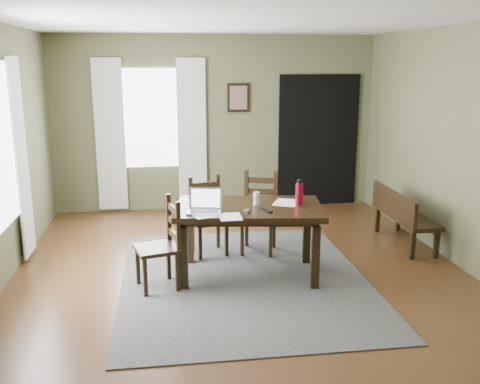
{
  "coord_description": "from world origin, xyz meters",
  "views": [
    {
      "loc": [
        -0.79,
        -5.33,
        2.28
      ],
      "look_at": [
        0.0,
        0.3,
        0.9
      ],
      "focal_mm": 40.0,
      "sensor_mm": 36.0,
      "label": 1
    }
  ],
  "objects": [
    {
      "name": "ground",
      "position": [
        0.0,
        0.0,
        -0.01
      ],
      "size": [
        5.0,
        6.0,
        0.01
      ],
      "color": "#492C16"
    },
    {
      "name": "room_shell",
      "position": [
        0.0,
        0.0,
        1.8
      ],
      "size": [
        5.02,
        6.02,
        2.71
      ],
      "color": "#5A5E3D",
      "rests_on": "ground"
    },
    {
      "name": "rug",
      "position": [
        0.0,
        0.0,
        0.01
      ],
      "size": [
        2.6,
        3.2,
        0.01
      ],
      "color": "#404040",
      "rests_on": "ground"
    },
    {
      "name": "dining_table",
      "position": [
        0.07,
        0.11,
        0.69
      ],
      "size": [
        1.67,
        1.14,
        0.78
      ],
      "rotation": [
        0.0,
        0.0,
        -0.14
      ],
      "color": "black",
      "rests_on": "rug"
    },
    {
      "name": "chair_end",
      "position": [
        -0.87,
        -0.09,
        0.46
      ],
      "size": [
        0.5,
        0.5,
        0.94
      ],
      "rotation": [
        0.0,
        0.0,
        -1.31
      ],
      "color": "black",
      "rests_on": "rug"
    },
    {
      "name": "chair_back_left",
      "position": [
        -0.31,
        0.89,
        0.46
      ],
      "size": [
        0.48,
        0.48,
        0.93
      ],
      "rotation": [
        0.0,
        0.0,
        0.21
      ],
      "color": "black",
      "rests_on": "rug"
    },
    {
      "name": "chair_back_right",
      "position": [
        0.32,
        0.87,
        0.48
      ],
      "size": [
        0.54,
        0.54,
        0.98
      ],
      "rotation": [
        0.0,
        0.0,
        -0.31
      ],
      "color": "black",
      "rests_on": "rug"
    },
    {
      "name": "bench",
      "position": [
        2.16,
        0.86,
        0.42
      ],
      "size": [
        0.4,
        1.25,
        0.7
      ],
      "rotation": [
        0.0,
        0.0,
        1.57
      ],
      "color": "black",
      "rests_on": "ground"
    },
    {
      "name": "laptop",
      "position": [
        -0.41,
        -0.02,
        0.85
      ],
      "size": [
        0.39,
        0.33,
        0.23
      ],
      "rotation": [
        0.0,
        0.0,
        -0.2
      ],
      "color": "#B7B7BC",
      "rests_on": "dining_table"
    },
    {
      "name": "computer_mouse",
      "position": [
        -0.0,
        -0.16,
        0.81
      ],
      "size": [
        0.09,
        0.11,
        0.03
      ],
      "primitive_type": "cube",
      "rotation": [
        0.0,
        0.0,
        -0.37
      ],
      "color": "#3F3F42",
      "rests_on": "dining_table"
    },
    {
      "name": "tv_remote",
      "position": [
        0.21,
        -0.13,
        0.8
      ],
      "size": [
        0.12,
        0.18,
        0.02
      ],
      "primitive_type": "cube",
      "rotation": [
        0.0,
        0.0,
        0.47
      ],
      "color": "black",
      "rests_on": "dining_table"
    },
    {
      "name": "drinking_glass",
      "position": [
        0.15,
        0.12,
        0.86
      ],
      "size": [
        0.08,
        0.08,
        0.15
      ],
      "primitive_type": "cylinder",
      "rotation": [
        0.0,
        0.0,
        -0.26
      ],
      "color": "silver",
      "rests_on": "dining_table"
    },
    {
      "name": "water_bottle",
      "position": [
        0.61,
        0.1,
        0.92
      ],
      "size": [
        0.1,
        0.1,
        0.28
      ],
      "rotation": [
        0.0,
        0.0,
        0.32
      ],
      "color": "maroon",
      "rests_on": "dining_table"
    },
    {
      "name": "paper_a",
      "position": [
        -0.44,
        -0.15,
        0.79
      ],
      "size": [
        0.3,
        0.34,
        0.0
      ],
      "primitive_type": "cube",
      "rotation": [
        0.0,
        0.0,
        0.32
      ],
      "color": "white",
      "rests_on": "dining_table"
    },
    {
      "name": "paper_d",
      "position": [
        0.49,
        0.19,
        0.79
      ],
      "size": [
        0.36,
        0.4,
        0.0
      ],
      "primitive_type": "cube",
      "rotation": [
        0.0,
        0.0,
        -0.44
      ],
      "color": "white",
      "rests_on": "dining_table"
    },
    {
      "name": "paper_e",
      "position": [
        -0.18,
        -0.27,
        0.79
      ],
      "size": [
        0.22,
        0.28,
        0.0
      ],
      "primitive_type": "cube",
      "rotation": [
        0.0,
        0.0,
        0.01
      ],
      "color": "white",
      "rests_on": "dining_table"
    },
    {
      "name": "window_back",
      "position": [
        -1.0,
        2.97,
        1.45
      ],
      "size": [
        1.0,
        0.01,
        1.5
      ],
      "color": "white",
      "rests_on": "ground"
    },
    {
      "name": "curtain_left_far",
      "position": [
        -2.44,
        1.02,
        1.2
      ],
      "size": [
        0.03,
        0.48,
        2.3
      ],
      "color": "silver",
      "rests_on": "ground"
    },
    {
      "name": "curtain_back_left",
      "position": [
        -1.62,
        2.94,
        1.2
      ],
      "size": [
        0.44,
        0.03,
        2.3
      ],
      "color": "silver",
      "rests_on": "ground"
    },
    {
      "name": "curtain_back_right",
      "position": [
        -0.38,
        2.94,
        1.2
      ],
      "size": [
        0.44,
        0.03,
        2.3
      ],
      "color": "silver",
      "rests_on": "ground"
    },
    {
      "name": "framed_picture",
      "position": [
        0.35,
        2.97,
        1.75
      ],
      "size": [
        0.34,
        0.03,
        0.44
      ],
      "color": "black",
      "rests_on": "ground"
    },
    {
      "name": "doorway_back",
      "position": [
        1.65,
        2.97,
        1.05
      ],
      "size": [
        1.3,
        0.03,
        2.1
      ],
      "color": "black",
      "rests_on": "ground"
    }
  ]
}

